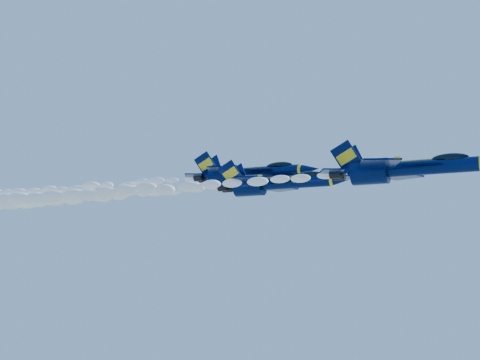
% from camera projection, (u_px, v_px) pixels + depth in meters
% --- Properties ---
extents(jet_lead, '(16.73, 13.73, 6.22)m').
position_uv_depth(jet_lead, '(404.00, 168.00, 64.65)').
color(jet_lead, '#000B38').
extents(smoke_trail_jet_lead, '(59.05, 2.27, 2.04)m').
position_uv_depth(smoke_trail_jet_lead, '(96.00, 194.00, 79.95)').
color(smoke_trail_jet_lead, white).
extents(jet_second, '(16.06, 13.17, 5.97)m').
position_uv_depth(jet_second, '(275.00, 183.00, 76.67)').
color(jet_second, '#000B38').
extents(smoke_trail_jet_second, '(59.05, 2.17, 1.96)m').
position_uv_depth(smoke_trail_jet_second, '(30.00, 203.00, 91.85)').
color(smoke_trail_jet_second, white).
extents(jet_third, '(16.68, 13.68, 6.20)m').
position_uv_depth(jet_third, '(248.00, 173.00, 84.14)').
color(jet_third, '#000B38').
extents(smoke_trail_jet_third, '(59.05, 2.26, 2.03)m').
position_uv_depth(smoke_trail_jet_third, '(24.00, 193.00, 99.43)').
color(smoke_trail_jet_third, white).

